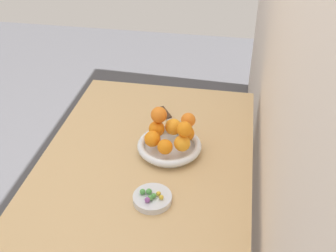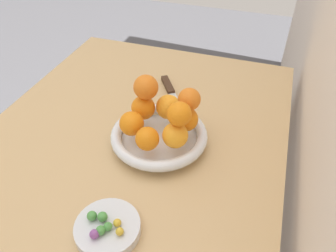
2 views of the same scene
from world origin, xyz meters
TOP-DOWN VIEW (x-y plane):
  - wall_back at (0.00, 0.43)m, footprint 4.00×0.05m
  - dining_table at (0.00, 0.00)m, footprint 1.10×0.76m
  - fruit_bowl at (-0.06, 0.08)m, footprint 0.24×0.24m
  - candy_dish at (0.20, 0.07)m, footprint 0.12×0.12m
  - orange_0 at (-0.00, 0.07)m, footprint 0.05×0.05m
  - orange_1 at (-0.03, 0.13)m, footprint 0.06×0.06m
  - orange_2 at (-0.09, 0.13)m, footprint 0.06×0.06m
  - orange_3 at (-0.12, 0.08)m, footprint 0.06×0.06m
  - orange_4 at (-0.10, 0.02)m, footprint 0.06×0.06m
  - orange_5 at (-0.04, 0.02)m, footprint 0.06×0.06m
  - orange_6 at (-0.04, 0.13)m, footprint 0.05×0.05m
  - orange_7 at (-0.10, 0.03)m, footprint 0.06×0.06m
  - orange_8 at (-0.10, 0.14)m, footprint 0.05×0.05m
  - candy_ball_0 at (0.21, 0.10)m, footprint 0.02×0.02m
  - candy_ball_1 at (0.19, 0.05)m, footprint 0.02×0.02m
  - candy_ball_2 at (0.20, 0.09)m, footprint 0.02×0.02m
  - candy_ball_3 at (0.23, 0.06)m, footprint 0.02×0.02m
  - candy_ball_4 at (0.20, 0.03)m, footprint 0.02×0.02m
  - candy_ball_5 at (0.22, 0.06)m, footprint 0.02×0.02m
  - candy_ball_6 at (0.21, 0.07)m, footprint 0.02×0.02m
  - knife at (-0.26, 0.05)m, footprint 0.23×0.16m

SIDE VIEW (x-z plane):
  - dining_table at x=0.00m, z-range 0.28..1.02m
  - knife at x=-0.26m, z-range 0.74..0.75m
  - candy_dish at x=0.20m, z-range 0.74..0.76m
  - fruit_bowl at x=-0.06m, z-range 0.74..0.78m
  - candy_ball_2 at x=0.20m, z-range 0.76..0.78m
  - candy_ball_0 at x=0.21m, z-range 0.76..0.78m
  - candy_ball_6 at x=0.21m, z-range 0.76..0.78m
  - candy_ball_3 at x=0.23m, z-range 0.76..0.78m
  - candy_ball_5 at x=0.22m, z-range 0.76..0.78m
  - candy_ball_4 at x=0.20m, z-range 0.76..0.78m
  - candy_ball_1 at x=0.19m, z-range 0.76..0.78m
  - orange_0 at x=0.00m, z-range 0.78..0.83m
  - orange_2 at x=-0.09m, z-range 0.78..0.84m
  - orange_5 at x=-0.04m, z-range 0.78..0.84m
  - orange_1 at x=-0.03m, z-range 0.78..0.84m
  - orange_4 at x=-0.10m, z-range 0.78..0.84m
  - orange_3 at x=-0.12m, z-range 0.78..0.84m
  - orange_8 at x=-0.10m, z-range 0.84..0.89m
  - orange_6 at x=-0.04m, z-range 0.84..0.89m
  - orange_7 at x=-0.10m, z-range 0.84..0.90m
  - wall_back at x=0.00m, z-range 0.00..2.50m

